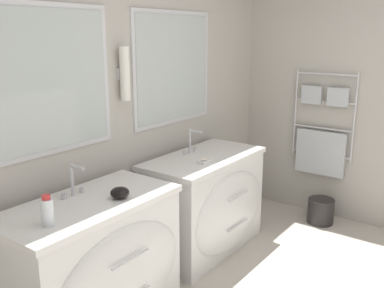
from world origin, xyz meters
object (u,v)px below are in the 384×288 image
object	(u,v)px
toiletry_bottle	(47,211)
waste_bin	(321,210)
vanity_left	(97,263)
vanity_right	(208,203)
amenity_bowl	(120,193)

from	to	relation	value
toiletry_bottle	waste_bin	xyz separation A→B (m)	(2.70, -0.55, -0.79)
vanity_left	waste_bin	xyz separation A→B (m)	(2.35, -0.61, -0.30)
toiletry_bottle	waste_bin	bearing A→B (deg)	-11.55
vanity_right	waste_bin	world-z (taller)	vanity_right
toiletry_bottle	amenity_bowl	size ratio (longest dim) A/B	1.45
amenity_bowl	vanity_right	bearing A→B (deg)	4.27
vanity_left	toiletry_bottle	world-z (taller)	toiletry_bottle
vanity_right	amenity_bowl	size ratio (longest dim) A/B	9.50
vanity_left	amenity_bowl	xyz separation A→B (m)	(0.15, -0.08, 0.45)
vanity_right	toiletry_bottle	xyz separation A→B (m)	(-1.60, -0.06, 0.49)
vanity_left	amenity_bowl	bearing A→B (deg)	-29.09
vanity_left	vanity_right	distance (m)	1.24
vanity_right	toiletry_bottle	distance (m)	1.67
vanity_right	toiletry_bottle	size ratio (longest dim) A/B	6.54
vanity_right	waste_bin	bearing A→B (deg)	-28.82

